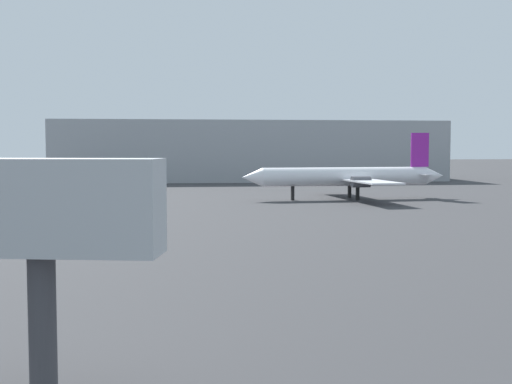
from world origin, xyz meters
The scene contains 2 objects.
airplane_far_left centered at (21.21, 69.00, 2.75)m, with size 25.28×21.95×8.00m.
terminal_building centered at (15.06, 116.97, 5.46)m, with size 70.60×20.25×10.92m, color #999EA3.
Camera 1 is at (-0.30, -10.19, 6.41)m, focal length 47.82 mm.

